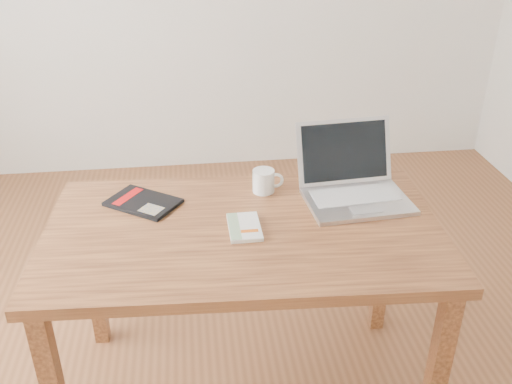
{
  "coord_description": "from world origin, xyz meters",
  "views": [
    {
      "loc": [
        -0.13,
        -1.71,
        1.77
      ],
      "look_at": [
        0.08,
        -0.03,
        0.85
      ],
      "focal_mm": 40.0,
      "sensor_mm": 36.0,
      "label": 1
    }
  ],
  "objects": [
    {
      "name": "room",
      "position": [
        -0.07,
        0.0,
        1.36
      ],
      "size": [
        4.04,
        4.04,
        2.7
      ],
      "color": "brown",
      "rests_on": "ground"
    },
    {
      "name": "coffee_mug",
      "position": [
        0.13,
        0.16,
        0.8
      ],
      "size": [
        0.12,
        0.08,
        0.09
      ],
      "rotation": [
        0.0,
        0.0,
        -0.02
      ],
      "color": "white",
      "rests_on": "desk"
    },
    {
      "name": "desk",
      "position": [
        0.03,
        -0.09,
        0.66
      ],
      "size": [
        1.37,
        0.83,
        0.75
      ],
      "rotation": [
        0.0,
        0.0,
        -0.05
      ],
      "color": "brown",
      "rests_on": "ground"
    },
    {
      "name": "white_guidebook",
      "position": [
        0.03,
        -0.1,
        0.76
      ],
      "size": [
        0.11,
        0.17,
        0.02
      ],
      "rotation": [
        0.0,
        0.0,
        0.01
      ],
      "color": "beige",
      "rests_on": "desk"
    },
    {
      "name": "black_guidebook",
      "position": [
        -0.31,
        0.12,
        0.76
      ],
      "size": [
        0.29,
        0.27,
        0.01
      ],
      "rotation": [
        0.0,
        0.0,
        0.96
      ],
      "color": "black",
      "rests_on": "desk"
    },
    {
      "name": "laptop",
      "position": [
        0.45,
        0.08,
        0.8
      ],
      "size": [
        0.39,
        0.37,
        0.25
      ],
      "rotation": [
        0.0,
        0.0,
        0.08
      ],
      "color": "silver",
      "rests_on": "desk"
    }
  ]
}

